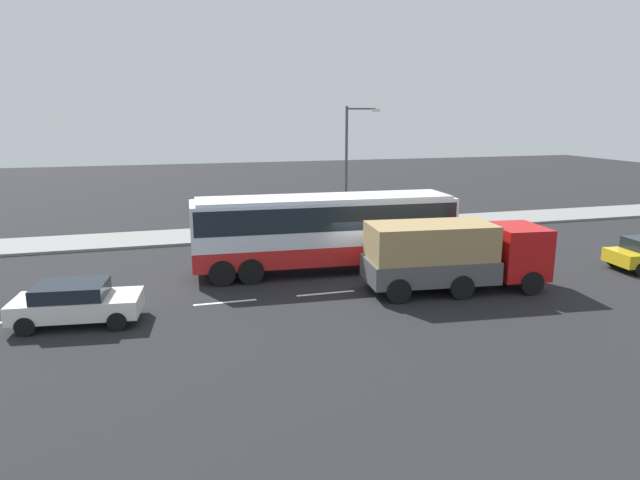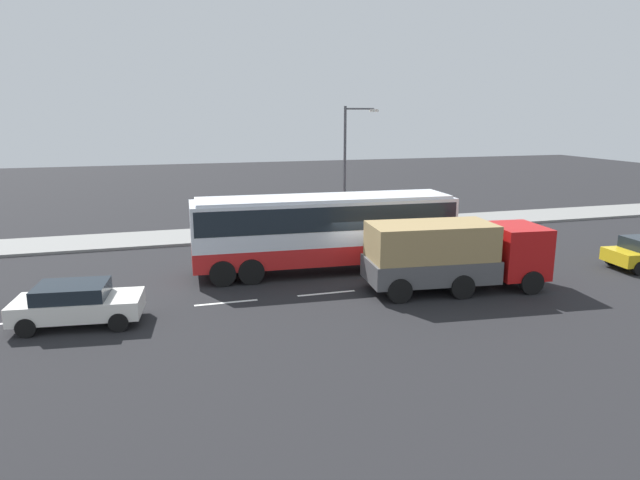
{
  "view_description": "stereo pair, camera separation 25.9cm",
  "coord_description": "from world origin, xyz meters",
  "px_view_note": "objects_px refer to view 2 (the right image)",
  "views": [
    {
      "loc": [
        -8.14,
        -22.55,
        7.05
      ],
      "look_at": [
        -1.44,
        0.95,
        1.5
      ],
      "focal_mm": 31.35,
      "sensor_mm": 36.0,
      "label": 1
    },
    {
      "loc": [
        -8.39,
        -22.48,
        7.05
      ],
      "look_at": [
        -1.44,
        0.95,
        1.5
      ],
      "focal_mm": 31.35,
      "sensor_mm": 36.0,
      "label": 2
    }
  ],
  "objects_px": {
    "street_lamp": "(348,160)",
    "cargo_truck": "(454,253)",
    "pedestrian_near_curb": "(249,217)",
    "car_white_minivan": "(77,303)",
    "coach_bus": "(324,225)",
    "pedestrian_at_crossing": "(324,212)"
  },
  "relations": [
    {
      "from": "coach_bus",
      "to": "car_white_minivan",
      "type": "height_order",
      "value": "coach_bus"
    },
    {
      "from": "coach_bus",
      "to": "cargo_truck",
      "type": "height_order",
      "value": "coach_bus"
    },
    {
      "from": "car_white_minivan",
      "to": "street_lamp",
      "type": "bearing_deg",
      "value": 46.46
    },
    {
      "from": "street_lamp",
      "to": "cargo_truck",
      "type": "bearing_deg",
      "value": -87.74
    },
    {
      "from": "pedestrian_at_crossing",
      "to": "car_white_minivan",
      "type": "bearing_deg",
      "value": -142.02
    },
    {
      "from": "car_white_minivan",
      "to": "pedestrian_at_crossing",
      "type": "bearing_deg",
      "value": 52.13
    },
    {
      "from": "pedestrian_at_crossing",
      "to": "street_lamp",
      "type": "bearing_deg",
      "value": -61.56
    },
    {
      "from": "cargo_truck",
      "to": "car_white_minivan",
      "type": "relative_size",
      "value": 1.73
    },
    {
      "from": "car_white_minivan",
      "to": "street_lamp",
      "type": "height_order",
      "value": "street_lamp"
    },
    {
      "from": "coach_bus",
      "to": "pedestrian_near_curb",
      "type": "height_order",
      "value": "coach_bus"
    },
    {
      "from": "pedestrian_at_crossing",
      "to": "street_lamp",
      "type": "xyz_separation_m",
      "value": [
        1.06,
        -1.45,
        3.25
      ]
    },
    {
      "from": "cargo_truck",
      "to": "pedestrian_near_curb",
      "type": "bearing_deg",
      "value": 120.95
    },
    {
      "from": "coach_bus",
      "to": "pedestrian_at_crossing",
      "type": "xyz_separation_m",
      "value": [
        2.71,
        9.0,
        -1.01
      ]
    },
    {
      "from": "cargo_truck",
      "to": "pedestrian_near_curb",
      "type": "relative_size",
      "value": 4.81
    },
    {
      "from": "pedestrian_near_curb",
      "to": "street_lamp",
      "type": "bearing_deg",
      "value": 58.36
    },
    {
      "from": "pedestrian_at_crossing",
      "to": "street_lamp",
      "type": "height_order",
      "value": "street_lamp"
    },
    {
      "from": "street_lamp",
      "to": "pedestrian_near_curb",
      "type": "bearing_deg",
      "value": 166.77
    },
    {
      "from": "coach_bus",
      "to": "street_lamp",
      "type": "bearing_deg",
      "value": 66.31
    },
    {
      "from": "pedestrian_near_curb",
      "to": "street_lamp",
      "type": "xyz_separation_m",
      "value": [
        5.74,
        -1.35,
        3.34
      ]
    },
    {
      "from": "coach_bus",
      "to": "street_lamp",
      "type": "xyz_separation_m",
      "value": [
        3.77,
        7.55,
        2.24
      ]
    },
    {
      "from": "cargo_truck",
      "to": "street_lamp",
      "type": "distance_m",
      "value": 11.99
    },
    {
      "from": "cargo_truck",
      "to": "pedestrian_near_curb",
      "type": "distance_m",
      "value": 14.41
    }
  ]
}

